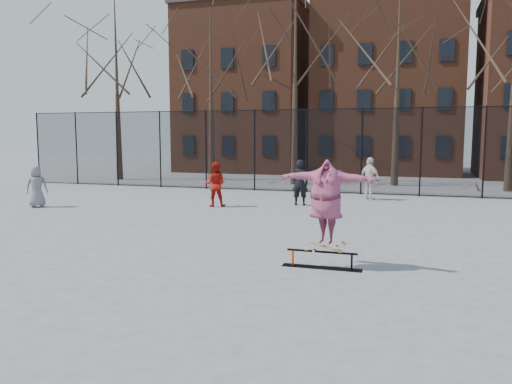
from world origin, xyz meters
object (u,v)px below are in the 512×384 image
(bystander_black, at_px, (300,182))
(bystander_red, at_px, (215,184))
(skater, at_px, (326,205))
(bystander_grey, at_px, (37,186))
(skate_rail, at_px, (322,261))
(skateboard, at_px, (326,249))
(bystander_white, at_px, (370,179))

(bystander_black, bearing_deg, bystander_red, 21.68)
(skater, height_order, bystander_black, skater)
(bystander_grey, xyz_separation_m, bystander_black, (9.49, 3.57, 0.10))
(skate_rail, xyz_separation_m, skateboard, (0.08, -0.00, 0.27))
(skate_rail, xyz_separation_m, bystander_black, (-2.48, 8.98, 0.76))
(bystander_black, bearing_deg, skate_rail, 103.64)
(skater, bearing_deg, bystander_white, 97.73)
(skater, bearing_deg, bystander_red, 133.59)
(bystander_grey, distance_m, bystander_white, 13.42)
(skate_rail, height_order, skateboard, skateboard)
(skater, xyz_separation_m, bystander_black, (-2.55, 8.98, -0.42))
(skater, bearing_deg, skate_rail, -172.60)
(skate_rail, distance_m, bystander_black, 9.35)
(skateboard, relative_size, bystander_black, 0.42)
(skateboard, xyz_separation_m, bystander_black, (-2.55, 8.98, 0.49))
(skateboard, xyz_separation_m, bystander_grey, (-12.04, 5.41, 0.39))
(bystander_black, xyz_separation_m, bystander_white, (2.49, 2.49, 0.01))
(skate_rail, relative_size, skater, 0.79)
(bystander_black, relative_size, bystander_red, 1.05)
(bystander_black, bearing_deg, skateboard, 104.09)
(skater, height_order, bystander_grey, skater)
(bystander_red, bearing_deg, bystander_grey, 5.95)
(skate_rail, bearing_deg, bystander_grey, 155.65)
(skater, distance_m, bystander_black, 9.35)
(skate_rail, bearing_deg, bystander_red, 125.82)
(skate_rail, height_order, bystander_grey, bystander_grey)
(bystander_black, bearing_deg, skater, 104.09)
(skateboard, bearing_deg, bystander_red, 126.19)
(skate_rail, relative_size, bystander_white, 0.92)
(bystander_white, bearing_deg, bystander_black, 81.17)
(skater, relative_size, bystander_grey, 1.33)
(skate_rail, relative_size, bystander_black, 0.93)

